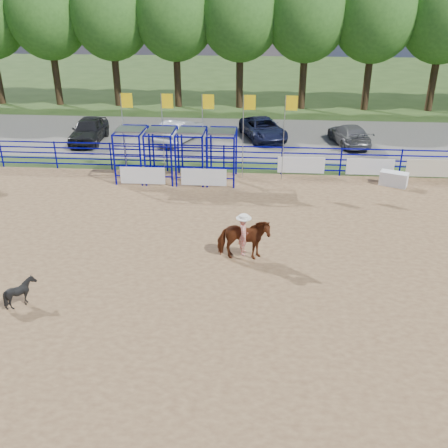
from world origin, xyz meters
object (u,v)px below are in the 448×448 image
at_px(car_c, 263,129).
at_px(car_d, 349,135).
at_px(announcer_table, 394,179).
at_px(car_a, 89,130).
at_px(calf, 21,292).
at_px(horse_and_rider, 243,237).
at_px(car_b, 179,130).

distance_m(car_c, car_d, 5.39).
xyz_separation_m(announcer_table, car_c, (-6.44, 7.97, 0.30)).
bearing_deg(car_d, car_a, -8.06).
height_order(calf, car_d, car_d).
bearing_deg(car_c, calf, -128.51).
bearing_deg(calf, car_d, -35.52).
xyz_separation_m(announcer_table, horse_and_rider, (-7.03, -7.92, 0.54)).
height_order(announcer_table, calf, calf).
xyz_separation_m(car_a, car_c, (10.88, 1.55, -0.11)).
height_order(announcer_table, car_b, car_b).
bearing_deg(announcer_table, car_a, 159.67).
height_order(car_a, car_c, car_a).
relative_size(announcer_table, car_c, 0.28).
bearing_deg(calf, car_c, -21.81).
relative_size(calf, car_d, 0.21).
bearing_deg(car_b, calf, 104.15).
xyz_separation_m(horse_and_rider, car_d, (5.90, 15.04, -0.27)).
relative_size(horse_and_rider, car_b, 0.57).
bearing_deg(announcer_table, horse_and_rider, -131.59).
distance_m(announcer_table, calf, 17.71).
xyz_separation_m(calf, car_b, (1.92, 18.28, 0.23)).
bearing_deg(car_b, announcer_table, 169.39).
height_order(horse_and_rider, calf, horse_and_rider).
bearing_deg(horse_and_rider, car_c, 87.90).
bearing_deg(calf, horse_and_rider, -64.18).
bearing_deg(car_d, car_b, -9.72).
bearing_deg(horse_and_rider, car_d, 68.58).
distance_m(horse_and_rider, car_b, 15.61).
distance_m(announcer_table, horse_and_rider, 10.60).
xyz_separation_m(horse_and_rider, car_a, (-10.30, 14.34, -0.13)).
bearing_deg(car_c, car_b, 172.73).
relative_size(announcer_table, car_d, 0.30).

